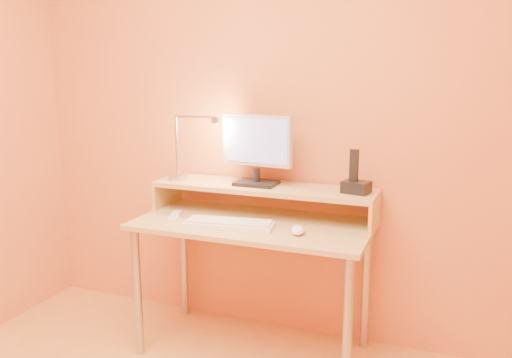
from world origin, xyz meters
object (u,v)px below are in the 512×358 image
at_px(monitor_panel, 257,140).
at_px(lamp_base, 178,177).
at_px(remote_control, 175,216).
at_px(keyboard, 229,224).
at_px(phone_dock, 356,187).
at_px(mouse, 298,230).

distance_m(monitor_panel, lamp_base, 0.52).
relative_size(lamp_base, remote_control, 0.63).
xyz_separation_m(monitor_panel, keyboard, (-0.04, -0.28, -0.39)).
xyz_separation_m(lamp_base, remote_control, (0.09, -0.20, -0.16)).
xyz_separation_m(monitor_panel, phone_dock, (0.53, -0.01, -0.21)).
xyz_separation_m(monitor_panel, mouse, (0.31, -0.27, -0.38)).
bearing_deg(keyboard, lamp_base, 141.74).
relative_size(phone_dock, mouse, 1.14).
xyz_separation_m(lamp_base, phone_dock, (1.00, 0.03, 0.02)).
bearing_deg(lamp_base, monitor_panel, 4.95).
bearing_deg(lamp_base, phone_dock, 1.73).
distance_m(lamp_base, mouse, 0.82).
bearing_deg(phone_dock, mouse, -117.19).
bearing_deg(remote_control, keyboard, -25.03).
relative_size(keyboard, remote_control, 2.78).
height_order(lamp_base, mouse, lamp_base).
height_order(phone_dock, keyboard, phone_dock).
relative_size(mouse, remote_control, 0.71).
bearing_deg(keyboard, phone_dock, 16.78).
bearing_deg(lamp_base, keyboard, -29.74).
height_order(monitor_panel, keyboard, monitor_panel).
distance_m(monitor_panel, mouse, 0.56).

